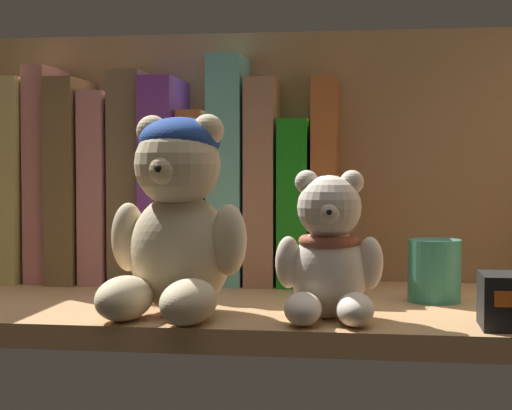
{
  "coord_description": "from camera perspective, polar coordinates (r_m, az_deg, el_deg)",
  "views": [
    {
      "loc": [
        13.47,
        -77.69,
        14.4
      ],
      "look_at": [
        2.1,
        0.0,
        10.86
      ],
      "focal_mm": 59.51,
      "sensor_mm": 36.0,
      "label": 1
    }
  ],
  "objects": [
    {
      "name": "teddy_bear_larger",
      "position": [
        0.71,
        -5.37,
        -1.0
      ],
      "size": [
        12.46,
        12.94,
        16.8
      ],
      "color": "beige",
      "rests_on": "shelf_board"
    },
    {
      "name": "book_5",
      "position": [
        0.95,
        -9.98,
        1.17
      ],
      "size": [
        2.7,
        11.92,
        20.27
      ],
      "primitive_type": "cube",
      "color": "tan",
      "rests_on": "shelf_board"
    },
    {
      "name": "book_7",
      "position": [
        0.93,
        -5.81,
        1.59
      ],
      "size": [
        3.38,
        13.86,
        21.64
      ],
      "primitive_type": "cube",
      "color": "#6D308A",
      "rests_on": "shelf_board"
    },
    {
      "name": "book_2",
      "position": [
        0.98,
        -14.92,
        1.62
      ],
      "size": [
        2.46,
        13.18,
        21.85
      ],
      "primitive_type": "cube",
      "rotation": [
        0.0,
        0.01,
        0.0
      ],
      "color": "#CCBE73",
      "rests_on": "shelf_board"
    },
    {
      "name": "book_11",
      "position": [
        0.9,
        2.71,
        0.19
      ],
      "size": [
        3.15,
        9.82,
        17.31
      ],
      "primitive_type": "cube",
      "rotation": [
        0.0,
        -0.0,
        0.0
      ],
      "color": "#157713",
      "rests_on": "shelf_board"
    },
    {
      "name": "book_8",
      "position": [
        0.92,
        -3.81,
        0.51
      ],
      "size": [
        2.56,
        11.91,
        18.18
      ],
      "primitive_type": "cube",
      "color": "#A2572D",
      "rests_on": "shelf_board"
    },
    {
      "name": "book_3",
      "position": [
        0.97,
        -13.52,
        2.0
      ],
      "size": [
        2.36,
        11.12,
        23.08
      ],
      "primitive_type": "cube",
      "color": "#D07E7E",
      "rests_on": "shelf_board"
    },
    {
      "name": "book_12",
      "position": [
        0.9,
        4.73,
        1.54
      ],
      "size": [
        2.58,
        9.45,
        21.56
      ],
      "primitive_type": "cube",
      "color": "#9F5329",
      "rests_on": "shelf_board"
    },
    {
      "name": "book_6",
      "position": [
        0.94,
        -8.02,
        1.83
      ],
      "size": [
        3.38,
        10.97,
        22.45
      ],
      "primitive_type": "cube",
      "color": "#776345",
      "rests_on": "shelf_board"
    },
    {
      "name": "shelf_back_panel",
      "position": [
        0.94,
        0.07,
        2.66
      ],
      "size": [
        69.98,
        1.2,
        29.07
      ],
      "primitive_type": "cube",
      "color": "olive",
      "rests_on": "ground"
    },
    {
      "name": "book_10",
      "position": [
        0.91,
        0.55,
        1.54
      ],
      "size": [
        3.1,
        9.7,
        21.52
      ],
      "primitive_type": "cube",
      "color": "#956950",
      "rests_on": "shelf_board"
    },
    {
      "name": "book_1",
      "position": [
        0.99,
        -16.53,
        0.1
      ],
      "size": [
        3.31,
        13.56,
        16.61
      ],
      "primitive_type": "cube",
      "color": "brown",
      "rests_on": "shelf_board"
    },
    {
      "name": "book_9",
      "position": [
        0.91,
        -1.73,
        2.33
      ],
      "size": [
        3.56,
        9.64,
        24.0
      ],
      "primitive_type": "cube",
      "color": "#5FA89F",
      "rests_on": "shelf_board"
    },
    {
      "name": "pillar_candle",
      "position": [
        0.8,
        11.9,
        -4.34
      ],
      "size": [
        4.84,
        4.84,
        5.73
      ],
      "primitive_type": "cylinder",
      "color": "#2D7A66",
      "rests_on": "shelf_board"
    },
    {
      "name": "shelf_board",
      "position": [
        0.8,
        -1.5,
        -7.07
      ],
      "size": [
        67.58,
        29.2,
        2.0
      ],
      "primitive_type": "cube",
      "color": "tan",
      "rests_on": "ground"
    },
    {
      "name": "teddy_bear_smaller",
      "position": [
        0.69,
        4.93,
        -3.43
      ],
      "size": [
        8.88,
        9.04,
        12.14
      ],
      "color": "beige",
      "rests_on": "shelf_board"
    },
    {
      "name": "book_4",
      "position": [
        0.96,
        -11.82,
        1.6
      ],
      "size": [
        3.09,
        13.04,
        21.7
      ],
      "primitive_type": "cube",
      "color": "brown",
      "rests_on": "shelf_board"
    }
  ]
}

